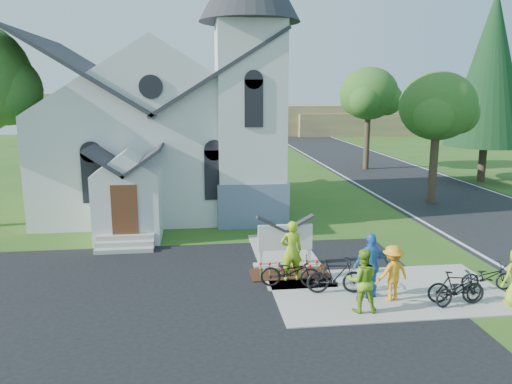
{
  "coord_description": "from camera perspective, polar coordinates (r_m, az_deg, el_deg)",
  "views": [
    {
      "loc": [
        -4.26,
        -13.18,
        6.06
      ],
      "look_at": [
        -2.0,
        5.0,
        2.31
      ],
      "focal_mm": 35.0,
      "sensor_mm": 36.0,
      "label": 1
    }
  ],
  "objects": [
    {
      "name": "ground",
      "position": [
        15.12,
        10.13,
        -12.25
      ],
      "size": [
        120.0,
        120.0,
        0.0
      ],
      "primitive_type": "plane",
      "color": "#2D5919",
      "rests_on": "ground"
    },
    {
      "name": "parking_lot",
      "position": [
        13.01,
        -19.23,
        -16.85
      ],
      "size": [
        20.0,
        16.0,
        0.02
      ],
      "primitive_type": "cube",
      "color": "black",
      "rests_on": "ground"
    },
    {
      "name": "road",
      "position": [
        32.16,
        19.39,
        0.05
      ],
      "size": [
        8.0,
        90.0,
        0.02
      ],
      "primitive_type": "cube",
      "color": "black",
      "rests_on": "ground"
    },
    {
      "name": "sidewalk",
      "position": [
        16.02,
        14.83,
        -10.97
      ],
      "size": [
        7.0,
        4.0,
        0.05
      ],
      "primitive_type": "cube",
      "color": "#9B958C",
      "rests_on": "ground"
    },
    {
      "name": "church",
      "position": [
        25.71,
        -9.93,
        9.58
      ],
      "size": [
        12.35,
        12.0,
        13.0
      ],
      "color": "white",
      "rests_on": "ground"
    },
    {
      "name": "church_sign",
      "position": [
        17.41,
        3.35,
        -5.26
      ],
      "size": [
        2.2,
        0.4,
        1.7
      ],
      "color": "#9B958C",
      "rests_on": "ground"
    },
    {
      "name": "flower_bed",
      "position": [
        16.89,
        3.87,
        -9.36
      ],
      "size": [
        2.6,
        1.1,
        0.07
      ],
      "primitive_type": "cube",
      "color": "#341B0E",
      "rests_on": "ground"
    },
    {
      "name": "tree_road_near",
      "position": [
        28.24,
        20.04,
        9.14
      ],
      "size": [
        4.0,
        4.0,
        7.05
      ],
      "color": "#35271D",
      "rests_on": "ground"
    },
    {
      "name": "tree_road_mid",
      "position": [
        39.48,
        12.78,
        10.87
      ],
      "size": [
        4.4,
        4.4,
        7.8
      ],
      "color": "#35271D",
      "rests_on": "ground"
    },
    {
      "name": "conifer",
      "position": [
        36.67,
        25.24,
        12.56
      ],
      "size": [
        5.2,
        5.2,
        12.4
      ],
      "color": "#35271D",
      "rests_on": "ground"
    },
    {
      "name": "distant_hills",
      "position": [
        70.04,
        -0.84,
        8.37
      ],
      "size": [
        61.0,
        10.0,
        5.6
      ],
      "color": "olive",
      "rests_on": "ground"
    },
    {
      "name": "cyclist_0",
      "position": [
        16.08,
        4.07,
        -6.7
      ],
      "size": [
        0.74,
        0.51,
        1.96
      ],
      "primitive_type": "imported",
      "rotation": [
        0.0,
        0.0,
        3.2
      ],
      "color": "#92C717",
      "rests_on": "sidewalk"
    },
    {
      "name": "bike_0",
      "position": [
        15.68,
        3.96,
        -9.08
      ],
      "size": [
        1.95,
        0.99,
        0.98
      ],
      "primitive_type": "imported",
      "rotation": [
        0.0,
        0.0,
        1.38
      ],
      "color": "black",
      "rests_on": "sidewalk"
    },
    {
      "name": "cyclist_1",
      "position": [
        14.17,
        12.02,
        -9.86
      ],
      "size": [
        0.93,
        0.76,
        1.79
      ],
      "primitive_type": "imported",
      "rotation": [
        0.0,
        0.0,
        3.04
      ],
      "color": "#79AF20",
      "rests_on": "sidewalk"
    },
    {
      "name": "bike_1",
      "position": [
        15.35,
        9.12,
        -9.49
      ],
      "size": [
        1.81,
        0.66,
        1.06
      ],
      "primitive_type": "imported",
      "rotation": [
        0.0,
        0.0,
        1.48
      ],
      "color": "black",
      "rests_on": "sidewalk"
    },
    {
      "name": "cyclist_2",
      "position": [
        15.14,
        12.99,
        -8.18
      ],
      "size": [
        1.21,
        0.67,
        1.94
      ],
      "primitive_type": "imported",
      "rotation": [
        0.0,
        0.0,
        3.32
      ],
      "color": "blue",
      "rests_on": "sidewalk"
    },
    {
      "name": "bike_2",
      "position": [
        15.57,
        22.22,
        -10.28
      ],
      "size": [
        1.8,
        1.04,
        0.89
      ],
      "primitive_type": "imported",
      "rotation": [
        0.0,
        0.0,
        1.85
      ],
      "color": "black",
      "rests_on": "sidewalk"
    },
    {
      "name": "cyclist_3",
      "position": [
        15.15,
        15.31,
        -8.89
      ],
      "size": [
        1.19,
        0.87,
        1.64
      ],
      "primitive_type": "imported",
      "rotation": [
        0.0,
        0.0,
        3.41
      ],
      "color": "orange",
      "rests_on": "sidewalk"
    },
    {
      "name": "bike_3",
      "position": [
        15.58,
        21.89,
        -10.09
      ],
      "size": [
        1.65,
        0.72,
        0.96
      ],
      "primitive_type": "imported",
      "rotation": [
        0.0,
        0.0,
        1.4
      ],
      "color": "black",
      "rests_on": "sidewalk"
    },
    {
      "name": "bike_4",
      "position": [
        16.95,
        24.94,
        -8.78
      ],
      "size": [
        1.68,
        0.67,
        0.86
      ],
      "primitive_type": "imported",
      "rotation": [
        0.0,
        0.0,
        1.51
      ],
      "color": "black",
      "rests_on": "sidewalk"
    }
  ]
}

